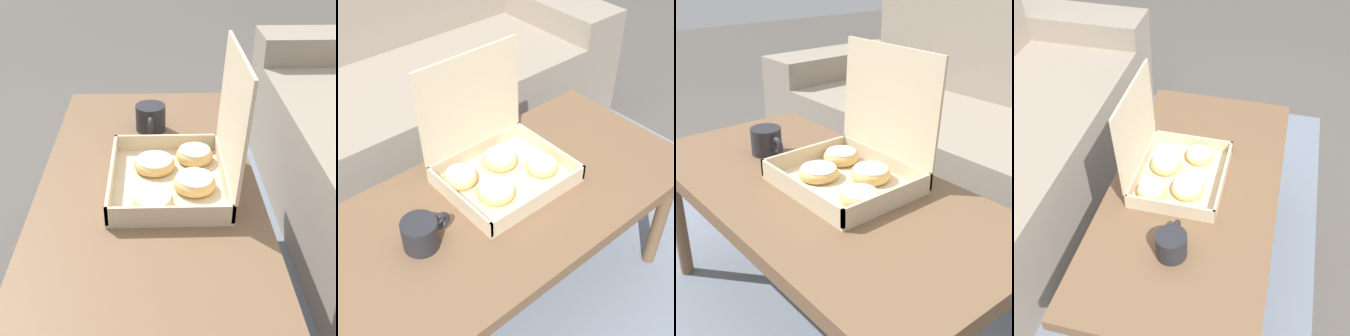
# 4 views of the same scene
# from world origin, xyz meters

# --- Properties ---
(ground_plane) EXTENTS (12.00, 12.00, 0.00)m
(ground_plane) POSITION_xyz_m (0.00, 0.00, 0.00)
(ground_plane) COLOR #514C47
(area_rug) EXTENTS (2.38, 1.83, 0.01)m
(area_rug) POSITION_xyz_m (0.00, 0.30, 0.01)
(area_rug) COLOR slate
(area_rug) RESTS_ON ground_plane
(coffee_table) EXTENTS (1.12, 0.56, 0.48)m
(coffee_table) POSITION_xyz_m (0.00, -0.14, 0.43)
(coffee_table) COLOR brown
(coffee_table) RESTS_ON ground_plane
(pastry_box) EXTENTS (0.35, 0.31, 0.34)m
(pastry_box) POSITION_xyz_m (0.04, -0.05, 0.54)
(pastry_box) COLOR beige
(pastry_box) RESTS_ON coffee_table
(coffee_mug) EXTENTS (0.13, 0.09, 0.08)m
(coffee_mug) POSITION_xyz_m (-0.27, -0.13, 0.52)
(coffee_mug) COLOR #232328
(coffee_mug) RESTS_ON coffee_table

